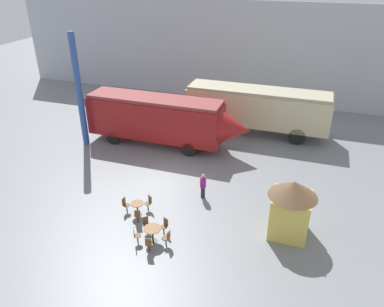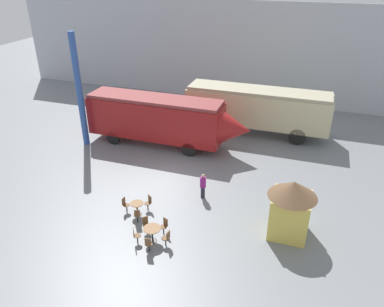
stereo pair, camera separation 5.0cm
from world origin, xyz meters
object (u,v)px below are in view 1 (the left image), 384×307
object	(u,v)px
cafe_chair_0	(125,204)
ticket_kiosk	(291,205)
cafe_table_mid	(152,231)
visitor_person	(203,185)
passenger_coach_vintage	(257,107)
cafe_table_near	(137,206)
streamlined_locomotive	(165,119)

from	to	relation	value
cafe_chair_0	ticket_kiosk	size ratio (longest dim) A/B	0.29
cafe_table_mid	ticket_kiosk	bearing A→B (deg)	23.83
visitor_person	passenger_coach_vintage	bearing A→B (deg)	82.95
cafe_chair_0	visitor_person	world-z (taller)	visitor_person
cafe_table_near	visitor_person	bearing A→B (deg)	43.65
streamlined_locomotive	cafe_table_near	bearing A→B (deg)	-78.06
streamlined_locomotive	cafe_chair_0	size ratio (longest dim) A/B	13.51
cafe_table_mid	ticket_kiosk	xyz separation A→B (m)	(6.08, 2.69, 1.07)
ticket_kiosk	visitor_person	bearing A→B (deg)	161.38
cafe_table_near	cafe_table_mid	xyz separation A→B (m)	(1.63, -1.67, 0.07)
passenger_coach_vintage	streamlined_locomotive	distance (m)	7.20
cafe_table_mid	ticket_kiosk	world-z (taller)	ticket_kiosk
passenger_coach_vintage	cafe_table_near	bearing A→B (deg)	-107.76
visitor_person	cafe_chair_0	bearing A→B (deg)	-143.21
streamlined_locomotive	cafe_table_mid	distance (m)	10.60
streamlined_locomotive	cafe_table_mid	size ratio (longest dim) A/B	13.96
passenger_coach_vintage	cafe_table_near	distance (m)	13.30
passenger_coach_vintage	visitor_person	world-z (taller)	passenger_coach_vintage
cafe_table_near	ticket_kiosk	distance (m)	7.86
cafe_table_mid	cafe_chair_0	xyz separation A→B (m)	(-2.35, 1.70, -0.09)
cafe_table_near	ticket_kiosk	xyz separation A→B (m)	(7.71, 1.02, 1.14)
cafe_table_near	cafe_chair_0	bearing A→B (deg)	177.14
cafe_table_near	streamlined_locomotive	bearing A→B (deg)	101.94
streamlined_locomotive	cafe_table_near	distance (m)	8.60
passenger_coach_vintage	streamlined_locomotive	world-z (taller)	streamlined_locomotive
cafe_table_near	visitor_person	xyz separation A→B (m)	(2.80, 2.67, 0.29)
ticket_kiosk	cafe_chair_0	bearing A→B (deg)	-173.34
cafe_table_mid	visitor_person	world-z (taller)	visitor_person
streamlined_locomotive	visitor_person	distance (m)	7.33
cafe_table_near	cafe_chair_0	size ratio (longest dim) A/B	0.84
cafe_chair_0	visitor_person	xyz separation A→B (m)	(3.53, 2.64, 0.31)
passenger_coach_vintage	cafe_chair_0	xyz separation A→B (m)	(-4.75, -12.54, -1.62)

